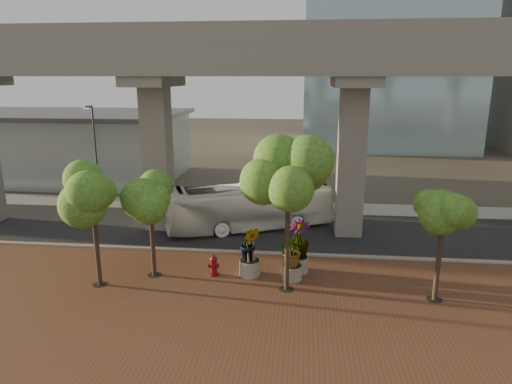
# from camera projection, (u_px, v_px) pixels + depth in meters

# --- Properties ---
(ground) EXTENTS (160.00, 160.00, 0.00)m
(ground) POSITION_uv_depth(u_px,v_px,m) (249.00, 241.00, 27.31)
(ground) COLOR #3E362D
(ground) RESTS_ON ground
(brick_plaza) EXTENTS (70.00, 13.00, 0.06)m
(brick_plaza) POSITION_uv_depth(u_px,v_px,m) (226.00, 306.00, 19.60)
(brick_plaza) COLOR brown
(brick_plaza) RESTS_ON ground
(asphalt_road) EXTENTS (90.00, 8.00, 0.04)m
(asphalt_road) POSITION_uv_depth(u_px,v_px,m) (252.00, 230.00, 29.23)
(asphalt_road) COLOR black
(asphalt_road) RESTS_ON ground
(curb_strip) EXTENTS (70.00, 0.25, 0.16)m
(curb_strip) POSITION_uv_depth(u_px,v_px,m) (244.00, 253.00, 25.36)
(curb_strip) COLOR #98958E
(curb_strip) RESTS_ON ground
(far_sidewalk) EXTENTS (90.00, 3.00, 0.06)m
(far_sidewalk) POSITION_uv_depth(u_px,v_px,m) (261.00, 206.00, 34.53)
(far_sidewalk) COLOR #98958E
(far_sidewalk) RESTS_ON ground
(transit_viaduct) EXTENTS (72.00, 5.60, 12.40)m
(transit_viaduct) POSITION_uv_depth(u_px,v_px,m) (252.00, 116.00, 27.43)
(transit_viaduct) COLOR gray
(transit_viaduct) RESTS_ON ground
(station_pavilion) EXTENTS (23.00, 13.00, 6.30)m
(station_pavilion) POSITION_uv_depth(u_px,v_px,m) (63.00, 144.00, 43.96)
(station_pavilion) COLOR #A2B6B9
(station_pavilion) RESTS_ON ground
(transit_bus) EXTENTS (10.87, 6.38, 2.99)m
(transit_bus) POSITION_uv_depth(u_px,v_px,m) (250.00, 207.00, 29.15)
(transit_bus) COLOR white
(transit_bus) RESTS_ON ground
(fire_hydrant) EXTENTS (0.53, 0.48, 1.07)m
(fire_hydrant) POSITION_uv_depth(u_px,v_px,m) (214.00, 266.00, 22.42)
(fire_hydrant) COLOR maroon
(fire_hydrant) RESTS_ON ground
(planter_front) EXTENTS (2.08, 2.08, 2.29)m
(planter_front) POSITION_uv_depth(u_px,v_px,m) (292.00, 253.00, 21.74)
(planter_front) COLOR #A39F93
(planter_front) RESTS_ON ground
(planter_right) EXTENTS (2.50, 2.50, 2.67)m
(planter_right) POSITION_uv_depth(u_px,v_px,m) (298.00, 241.00, 22.58)
(planter_right) COLOR gray
(planter_right) RESTS_ON ground
(planter_left) EXTENTS (2.30, 2.30, 2.53)m
(planter_left) POSITION_uv_depth(u_px,v_px,m) (250.00, 246.00, 22.16)
(planter_left) COLOR #9B998C
(planter_left) RESTS_ON ground
(street_tree_far_west) EXTENTS (3.26, 3.26, 6.01)m
(street_tree_far_west) POSITION_uv_depth(u_px,v_px,m) (92.00, 192.00, 20.43)
(street_tree_far_west) COLOR #3E2E23
(street_tree_far_west) RESTS_ON ground
(street_tree_near_west) EXTENTS (3.05, 3.05, 5.49)m
(street_tree_near_west) POSITION_uv_depth(u_px,v_px,m) (150.00, 195.00, 21.57)
(street_tree_near_west) COLOR #3E2E23
(street_tree_near_west) RESTS_ON ground
(street_tree_near_east) EXTENTS (4.37, 4.37, 7.57)m
(street_tree_near_east) POSITION_uv_depth(u_px,v_px,m) (288.00, 172.00, 19.68)
(street_tree_near_east) COLOR #3E2E23
(street_tree_near_east) RESTS_ON ground
(street_tree_far_east) EXTENTS (3.05, 3.05, 5.50)m
(street_tree_far_east) POSITION_uv_depth(u_px,v_px,m) (444.00, 211.00, 19.08)
(street_tree_far_east) COLOR #3E2E23
(street_tree_far_east) RESTS_ON ground
(streetlamp_west) EXTENTS (0.37, 1.09, 7.52)m
(streetlamp_west) POSITION_uv_depth(u_px,v_px,m) (95.00, 149.00, 33.60)
(streetlamp_west) COLOR #2A2A2F
(streetlamp_west) RESTS_ON ground
(streetlamp_east) EXTENTS (0.43, 1.26, 8.70)m
(streetlamp_east) POSITION_uv_depth(u_px,v_px,m) (357.00, 142.00, 32.46)
(streetlamp_east) COLOR #2D2D32
(streetlamp_east) RESTS_ON ground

